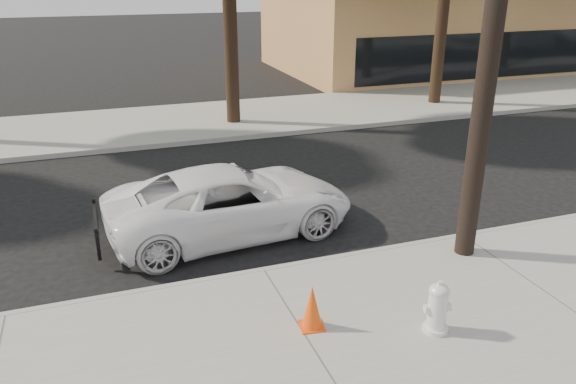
# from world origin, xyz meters

# --- Properties ---
(ground) EXTENTS (120.00, 120.00, 0.00)m
(ground) POSITION_xyz_m (0.00, 0.00, 0.00)
(ground) COLOR black
(ground) RESTS_ON ground
(near_sidewalk) EXTENTS (90.00, 4.40, 0.15)m
(near_sidewalk) POSITION_xyz_m (0.00, -4.30, 0.07)
(near_sidewalk) COLOR gray
(near_sidewalk) RESTS_ON ground
(far_sidewalk) EXTENTS (90.00, 5.00, 0.15)m
(far_sidewalk) POSITION_xyz_m (0.00, 8.50, 0.07)
(far_sidewalk) COLOR gray
(far_sidewalk) RESTS_ON ground
(curb_near) EXTENTS (90.00, 0.12, 0.16)m
(curb_near) POSITION_xyz_m (0.00, -2.10, 0.07)
(curb_near) COLOR #9E9B93
(curb_near) RESTS_ON ground
(building_main) EXTENTS (18.00, 10.00, 4.00)m
(building_main) POSITION_xyz_m (16.00, 16.00, 2.00)
(building_main) COLOR #B4824B
(building_main) RESTS_ON ground
(police_cruiser) EXTENTS (5.02, 2.68, 1.34)m
(police_cruiser) POSITION_xyz_m (-0.07, -0.23, 0.67)
(police_cruiser) COLOR white
(police_cruiser) RESTS_ON ground
(fire_hydrant) EXTENTS (0.40, 0.36, 0.74)m
(fire_hydrant) POSITION_xyz_m (1.78, -4.57, 0.51)
(fire_hydrant) COLOR white
(fire_hydrant) RESTS_ON near_sidewalk
(traffic_cone) EXTENTS (0.39, 0.39, 0.66)m
(traffic_cone) POSITION_xyz_m (0.16, -3.91, 0.47)
(traffic_cone) COLOR #FD4E0D
(traffic_cone) RESTS_ON near_sidewalk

